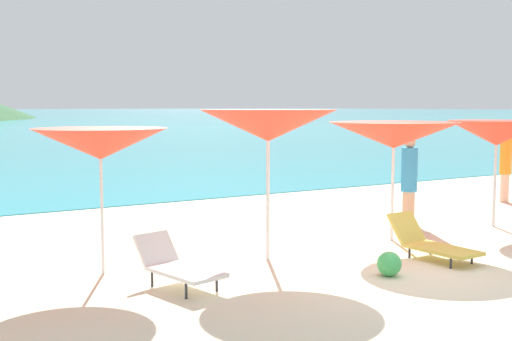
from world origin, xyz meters
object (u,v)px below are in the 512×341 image
umbrella_4 (394,135)px  beach_ball (389,264)px  umbrella_5 (497,133)px  umbrella_3 (268,126)px  lounge_chair_3 (431,243)px  lounge_chair_1 (177,265)px  beachgoer_0 (506,162)px  beachgoer_1 (409,178)px  umbrella_2 (100,144)px

umbrella_4 → beach_ball: bearing=-133.8°
umbrella_4 → beach_ball: 2.96m
umbrella_5 → beach_ball: (-4.29, -1.71, -1.64)m
umbrella_3 → lounge_chair_3: bearing=-29.9°
umbrella_3 → lounge_chair_1: size_ratio=1.59×
umbrella_5 → beachgoer_0: size_ratio=1.15×
beachgoer_1 → umbrella_2: bearing=97.5°
lounge_chair_3 → umbrella_3: bearing=146.6°
beachgoer_0 → beach_ball: beachgoer_0 is taller
umbrella_2 → beach_ball: bearing=-32.9°
umbrella_4 → beachgoer_0: umbrella_4 is taller
lounge_chair_3 → beachgoer_0: (5.90, 3.25, 0.72)m
umbrella_2 → lounge_chair_3: bearing=-20.7°
beachgoer_0 → beach_ball: (-7.14, -3.68, -0.80)m
umbrella_4 → beachgoer_0: bearing=19.3°
umbrella_5 → beach_ball: umbrella_5 is taller
umbrella_5 → beach_ball: size_ratio=6.03×
umbrella_4 → umbrella_5: (2.60, -0.06, -0.02)m
lounge_chair_1 → beach_ball: lounge_chair_1 is taller
umbrella_2 → umbrella_4: umbrella_4 is taller
umbrella_4 → lounge_chair_3: size_ratio=1.52×
umbrella_5 → lounge_chair_3: umbrella_5 is taller
lounge_chair_1 → beach_ball: size_ratio=4.21×
umbrella_5 → lounge_chair_3: 3.65m
umbrella_2 → beachgoer_0: bearing=8.2°
umbrella_5 → umbrella_4: bearing=178.6°
umbrella_2 → umbrella_5: (7.63, -0.46, -0.00)m
umbrella_2 → umbrella_5: umbrella_5 is taller
umbrella_3 → umbrella_4: (2.62, 0.09, -0.21)m
umbrella_3 → umbrella_4: bearing=2.0°
umbrella_3 → beachgoer_0: size_ratio=1.27×
umbrella_2 → umbrella_4: size_ratio=0.90×
umbrella_4 → lounge_chair_3: bearing=-108.4°
umbrella_3 → lounge_chair_1: 2.60m
umbrella_2 → beach_ball: umbrella_2 is taller
beachgoer_0 → beach_ball: size_ratio=5.26×
umbrella_5 → lounge_chair_1: umbrella_5 is taller
umbrella_2 → umbrella_5: 7.64m
lounge_chair_1 → umbrella_4: bearing=-2.7°
umbrella_5 → beachgoer_1: bearing=141.9°
beach_ball → umbrella_5: bearing=21.7°
beachgoer_1 → beachgoer_0: bearing=-74.3°
umbrella_4 → umbrella_2: bearing=175.5°
lounge_chair_1 → lounge_chair_3: lounge_chair_3 is taller
lounge_chair_1 → beach_ball: (2.72, -1.03, -0.12)m
umbrella_4 → beach_ball: (-1.70, -1.77, -1.66)m
umbrella_2 → beach_ball: (3.34, -2.16, -1.65)m
umbrella_2 → beach_ball: 4.31m
lounge_chair_1 → beachgoer_0: bearing=2.9°
umbrella_4 → umbrella_5: bearing=-1.4°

